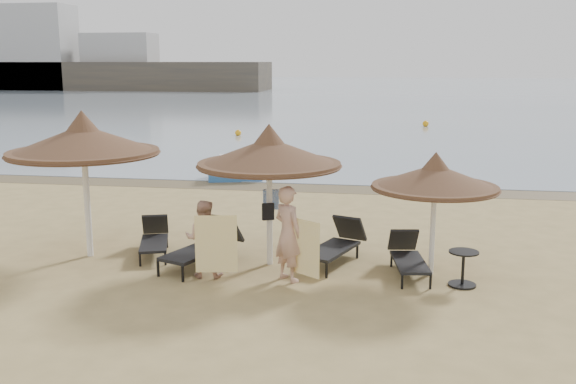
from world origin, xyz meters
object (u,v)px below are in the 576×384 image
Objects in this scene: palapa_right at (435,177)px; lounger_near_right at (337,243)px; side_table at (463,270)px; lounger_far_right at (408,256)px; pedal_boat at (235,171)px; palapa_center at (269,153)px; palapa_left at (83,141)px; lounger_near_left at (206,245)px; person_left at (204,233)px; person_right at (288,226)px; lounger_far_left at (154,238)px.

palapa_right is 2.59m from lounger_near_right.
side_table is (0.56, -0.61, -1.67)m from palapa_right.
pedal_boat is (-5.97, 9.60, -0.03)m from lounger_far_right.
pedal_boat is at bearing 107.98° from palapa_center.
palapa_left is at bearing -179.25° from palapa_center.
palapa_right is at bearing 22.75° from lounger_near_left.
person_left is at bearing -17.81° from palapa_left.
palapa_right is 1.70m from lounger_far_right.
pedal_boat is (-6.99, 10.22, 0.01)m from side_table.
lounger_near_right is 0.95× the size of person_right.
lounger_near_right is at bearing 152.26° from lounger_far_right.
palapa_left is at bearing -154.30° from lounger_near_right.
lounger_near_left is 0.94m from person_left.
palapa_center is at bearing 169.09° from lounger_far_right.
palapa_right is at bearing -9.94° from lounger_far_right.
palapa_center reaches higher than person_right.
palapa_left reaches higher than lounger_near_right.
person_right reaches higher than side_table.
palapa_left is 3.47m from person_left.
palapa_center is at bearing -20.37° from person_right.
person_left is at bearing -130.43° from lounger_near_right.
lounger_far_left is at bearing -158.86° from lounger_near_right.
lounger_far_left is (1.34, 0.44, -2.22)m from palapa_left.
palapa_left is 1.55× the size of lounger_near_right.
palapa_right is at bearing 132.36° from side_table.
lounger_near_left is (1.37, -0.59, 0.08)m from lounger_far_left.
person_left is 1.71m from person_right.
palapa_left is 7.43m from palapa_right.
palapa_left is 5.87m from lounger_near_right.
pedal_boat is (-1.93, 10.47, -0.57)m from person_left.
palapa_left reaches higher than person_left.
palapa_center is 3.53m from lounger_far_right.
palapa_right reaches higher than lounger_near_left.
person_right is (-2.34, -0.83, 0.75)m from lounger_far_right.
lounger_far_left is 0.83× the size of person_right.
palapa_right is 1.37× the size of lounger_far_right.
palapa_left reaches higher than palapa_right.
pedal_boat reaches higher than lounger_far_left.
person_right is at bearing 0.32° from lounger_near_left.
palapa_center is 4.38× the size of side_table.
palapa_left is at bearing 175.08° from side_table.
pedal_boat is (-6.43, 9.61, -1.67)m from palapa_right.
lounger_near_right is (-1.97, 0.53, -1.60)m from palapa_right.
person_right is at bearing -40.29° from lounger_far_left.
palapa_center reaches higher than side_table.
lounger_far_right is 2.69× the size of side_table.
palapa_center is 1.37× the size of person_right.
side_table is 0.31× the size of person_right.
lounger_near_left is 9.84m from pedal_boat.
lounger_far_right is (4.23, 0.09, -0.07)m from lounger_near_left.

